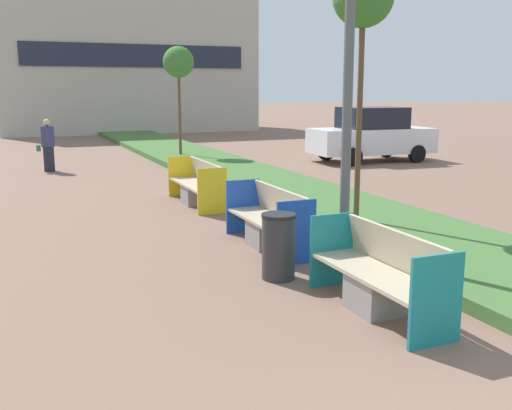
{
  "coord_description": "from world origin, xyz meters",
  "views": [
    {
      "loc": [
        -2.87,
        -1.5,
        2.52
      ],
      "look_at": [
        0.9,
        7.49,
        0.6
      ],
      "focal_mm": 42.0,
      "sensor_mm": 36.0,
      "label": 1
    }
  ],
  "objects_px": {
    "sapling_tree_near": "(363,0)",
    "sapling_tree_far": "(178,63)",
    "bench_yellow_frame": "(197,187)",
    "bench_blue_frame": "(269,224)",
    "litter_bin": "(278,246)",
    "bench_teal_frame": "(379,280)",
    "parked_car_distant": "(371,135)",
    "pedestrian_walking": "(48,145)"
  },
  "relations": [
    {
      "from": "parked_car_distant",
      "to": "sapling_tree_near",
      "type": "bearing_deg",
      "value": -121.07
    },
    {
      "from": "bench_yellow_frame",
      "to": "sapling_tree_near",
      "type": "xyz_separation_m",
      "value": [
        1.94,
        -3.38,
        3.58
      ]
    },
    {
      "from": "bench_yellow_frame",
      "to": "sapling_tree_far",
      "type": "height_order",
      "value": "sapling_tree_far"
    },
    {
      "from": "litter_bin",
      "to": "sapling_tree_near",
      "type": "height_order",
      "value": "sapling_tree_near"
    },
    {
      "from": "bench_yellow_frame",
      "to": "pedestrian_walking",
      "type": "relative_size",
      "value": 1.47
    },
    {
      "from": "bench_teal_frame",
      "to": "bench_yellow_frame",
      "type": "xyz_separation_m",
      "value": [
        0.0,
        6.96,
        0.01
      ]
    },
    {
      "from": "bench_yellow_frame",
      "to": "parked_car_distant",
      "type": "distance_m",
      "value": 9.41
    },
    {
      "from": "litter_bin",
      "to": "parked_car_distant",
      "type": "bearing_deg",
      "value": 51.41
    },
    {
      "from": "bench_yellow_frame",
      "to": "litter_bin",
      "type": "height_order",
      "value": "bench_yellow_frame"
    },
    {
      "from": "bench_teal_frame",
      "to": "parked_car_distant",
      "type": "bearing_deg",
      "value": 56.92
    },
    {
      "from": "bench_yellow_frame",
      "to": "litter_bin",
      "type": "relative_size",
      "value": 2.63
    },
    {
      "from": "bench_yellow_frame",
      "to": "sapling_tree_near",
      "type": "bearing_deg",
      "value": -60.22
    },
    {
      "from": "sapling_tree_far",
      "to": "parked_car_distant",
      "type": "bearing_deg",
      "value": -27.61
    },
    {
      "from": "bench_teal_frame",
      "to": "bench_blue_frame",
      "type": "xyz_separation_m",
      "value": [
        0.0,
        3.08,
        0.0
      ]
    },
    {
      "from": "bench_blue_frame",
      "to": "parked_car_distant",
      "type": "xyz_separation_m",
      "value": [
        7.87,
        9.0,
        0.54
      ]
    },
    {
      "from": "bench_yellow_frame",
      "to": "sapling_tree_near",
      "type": "relative_size",
      "value": 0.51
    },
    {
      "from": "sapling_tree_near",
      "to": "bench_yellow_frame",
      "type": "bearing_deg",
      "value": 119.78
    },
    {
      "from": "bench_blue_frame",
      "to": "bench_yellow_frame",
      "type": "xyz_separation_m",
      "value": [
        0.0,
        3.87,
        0.01
      ]
    },
    {
      "from": "bench_blue_frame",
      "to": "sapling_tree_near",
      "type": "relative_size",
      "value": 0.47
    },
    {
      "from": "parked_car_distant",
      "to": "bench_blue_frame",
      "type": "bearing_deg",
      "value": -127.35
    },
    {
      "from": "pedestrian_walking",
      "to": "litter_bin",
      "type": "bearing_deg",
      "value": -80.36
    },
    {
      "from": "bench_blue_frame",
      "to": "litter_bin",
      "type": "bearing_deg",
      "value": -109.68
    },
    {
      "from": "sapling_tree_far",
      "to": "bench_teal_frame",
      "type": "bearing_deg",
      "value": -97.27
    },
    {
      "from": "litter_bin",
      "to": "sapling_tree_far",
      "type": "xyz_separation_m",
      "value": [
        2.49,
        13.66,
        2.9
      ]
    },
    {
      "from": "bench_blue_frame",
      "to": "bench_yellow_frame",
      "type": "bearing_deg",
      "value": 89.97
    },
    {
      "from": "bench_blue_frame",
      "to": "sapling_tree_far",
      "type": "relative_size",
      "value": 0.54
    },
    {
      "from": "sapling_tree_near",
      "to": "sapling_tree_far",
      "type": "relative_size",
      "value": 1.16
    },
    {
      "from": "sapling_tree_near",
      "to": "parked_car_distant",
      "type": "distance_m",
      "value": 10.81
    },
    {
      "from": "parked_car_distant",
      "to": "bench_teal_frame",
      "type": "bearing_deg",
      "value": -119.27
    },
    {
      "from": "litter_bin",
      "to": "sapling_tree_far",
      "type": "bearing_deg",
      "value": 79.66
    },
    {
      "from": "bench_blue_frame",
      "to": "sapling_tree_far",
      "type": "distance_m",
      "value": 12.62
    },
    {
      "from": "bench_teal_frame",
      "to": "parked_car_distant",
      "type": "height_order",
      "value": "parked_car_distant"
    },
    {
      "from": "bench_yellow_frame",
      "to": "parked_car_distant",
      "type": "xyz_separation_m",
      "value": [
        7.87,
        5.13,
        0.54
      ]
    },
    {
      "from": "bench_yellow_frame",
      "to": "litter_bin",
      "type": "bearing_deg",
      "value": -95.87
    },
    {
      "from": "bench_blue_frame",
      "to": "sapling_tree_far",
      "type": "xyz_separation_m",
      "value": [
        1.94,
        12.11,
        2.98
      ]
    },
    {
      "from": "sapling_tree_far",
      "to": "pedestrian_walking",
      "type": "relative_size",
      "value": 2.48
    },
    {
      "from": "bench_teal_frame",
      "to": "bench_blue_frame",
      "type": "distance_m",
      "value": 3.08
    },
    {
      "from": "bench_teal_frame",
      "to": "bench_yellow_frame",
      "type": "relative_size",
      "value": 0.89
    },
    {
      "from": "sapling_tree_near",
      "to": "sapling_tree_far",
      "type": "distance_m",
      "value": 11.63
    },
    {
      "from": "bench_blue_frame",
      "to": "sapling_tree_near",
      "type": "xyz_separation_m",
      "value": [
        1.94,
        0.49,
        3.59
      ]
    },
    {
      "from": "parked_car_distant",
      "to": "pedestrian_walking",
      "type": "bearing_deg",
      "value": 175.1
    },
    {
      "from": "pedestrian_walking",
      "to": "parked_car_distant",
      "type": "relative_size",
      "value": 0.37
    }
  ]
}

